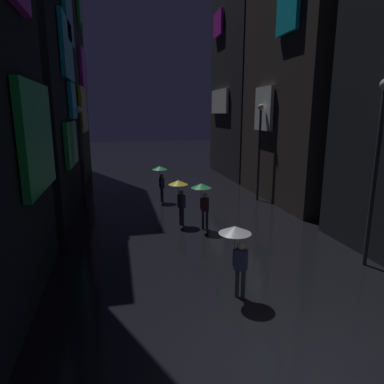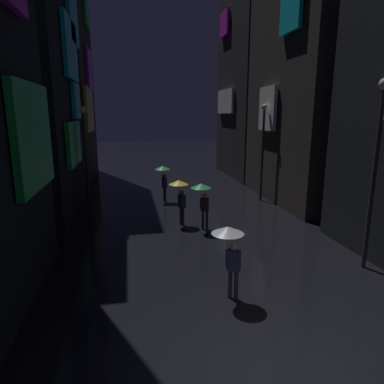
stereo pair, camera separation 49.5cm
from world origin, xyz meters
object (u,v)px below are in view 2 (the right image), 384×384
(pedestrian_foreground_right_yellow, at_px, (180,190))
(streetlamp_right_near, at_px, (376,156))
(streetlamp_left_far, at_px, (85,145))
(pedestrian_foreground_left_clear, at_px, (230,242))
(pedestrian_near_crossing_green, at_px, (202,193))
(pedestrian_midstreet_left_green, at_px, (163,174))
(streetlamp_right_far, at_px, (263,142))

(pedestrian_foreground_right_yellow, distance_m, streetlamp_right_near, 8.19)
(streetlamp_left_far, bearing_deg, pedestrian_foreground_left_clear, -65.55)
(pedestrian_foreground_left_clear, relative_size, streetlamp_right_near, 0.34)
(pedestrian_foreground_right_yellow, height_order, streetlamp_right_near, streetlamp_right_near)
(pedestrian_near_crossing_green, relative_size, streetlamp_left_far, 0.39)
(pedestrian_midstreet_left_green, bearing_deg, pedestrian_foreground_right_yellow, -86.09)
(pedestrian_foreground_right_yellow, relative_size, streetlamp_right_far, 0.37)
(streetlamp_right_far, bearing_deg, pedestrian_foreground_left_clear, -116.00)
(pedestrian_foreground_left_clear, height_order, streetlamp_right_far, streetlamp_right_far)
(pedestrian_foreground_left_clear, height_order, streetlamp_left_far, streetlamp_left_far)
(pedestrian_midstreet_left_green, xyz_separation_m, pedestrian_foreground_left_clear, (0.68, -11.27, 0.00))
(pedestrian_midstreet_left_green, bearing_deg, pedestrian_foreground_left_clear, -86.56)
(pedestrian_foreground_left_clear, bearing_deg, streetlamp_right_near, 11.89)
(pedestrian_foreground_left_clear, relative_size, streetlamp_left_far, 0.39)
(pedestrian_near_crossing_green, height_order, streetlamp_right_near, streetlamp_right_near)
(pedestrian_midstreet_left_green, bearing_deg, pedestrian_near_crossing_green, -77.57)
(streetlamp_right_near, bearing_deg, pedestrian_foreground_right_yellow, 133.70)
(pedestrian_foreground_left_clear, bearing_deg, streetlamp_left_far, 114.45)
(streetlamp_right_far, distance_m, streetlamp_right_near, 9.37)
(streetlamp_right_far, bearing_deg, streetlamp_left_far, 177.97)
(pedestrian_midstreet_left_green, height_order, streetlamp_right_near, streetlamp_right_near)
(streetlamp_right_near, bearing_deg, pedestrian_near_crossing_green, 133.57)
(pedestrian_foreground_right_yellow, height_order, streetlamp_right_far, streetlamp_right_far)
(pedestrian_near_crossing_green, relative_size, streetlamp_right_far, 0.37)
(pedestrian_foreground_right_yellow, relative_size, pedestrian_foreground_left_clear, 1.00)
(pedestrian_foreground_right_yellow, distance_m, pedestrian_foreground_left_clear, 6.80)
(pedestrian_midstreet_left_green, relative_size, pedestrian_foreground_left_clear, 1.00)
(pedestrian_near_crossing_green, bearing_deg, pedestrian_foreground_left_clear, -94.94)
(pedestrian_midstreet_left_green, height_order, pedestrian_near_crossing_green, same)
(pedestrian_foreground_left_clear, xyz_separation_m, streetlamp_right_far, (5.09, 10.44, 1.86))
(pedestrian_foreground_right_yellow, bearing_deg, streetlamp_left_far, 138.55)
(pedestrian_foreground_left_clear, distance_m, streetlamp_right_far, 11.76)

